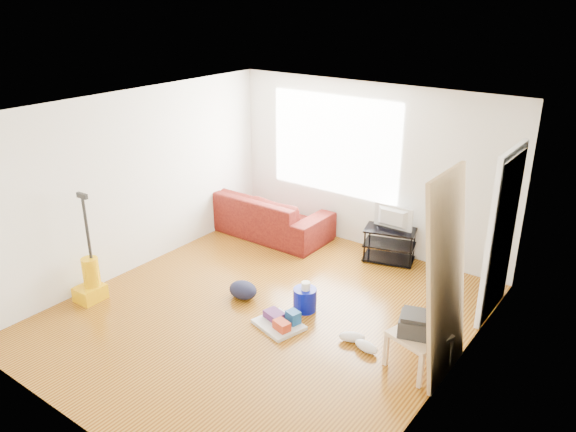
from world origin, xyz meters
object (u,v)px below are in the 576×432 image
Objects in this scene: bucket at (305,310)px; cleaning_tray at (281,322)px; tv_stand at (389,244)px; side_table at (419,339)px; vacuum at (90,281)px; sofa at (262,231)px; backpack at (243,297)px.

bucket is 0.48m from cleaning_tray.
side_table is (1.39, -2.10, 0.09)m from tv_stand.
bucket is at bearing 28.84° from vacuum.
cleaning_tray is at bearing -92.34° from bucket.
vacuum is (-2.33, -0.93, 0.20)m from cleaning_tray.
tv_stand is at bearing -172.92° from sofa.
side_table is 2.17× the size of bucket.
bucket is 2.75m from vacuum.
sofa is at bearing 80.76° from vacuum.
side_table reaches higher than sofa.
vacuum is at bearing -144.36° from tv_stand.
vacuum reaches higher than backpack.
side_table is 0.99× the size of cleaning_tray.
bucket is at bearing 19.91° from backpack.
cleaning_tray is at bearing -111.76° from tv_stand.
sofa is 2.21m from tv_stand.
bucket is at bearing 87.66° from cleaning_tray.
backpack is at bearing 179.59° from side_table.
tv_stand is at bearing 83.60° from bucket.
cleaning_tray is at bearing 19.72° from vacuum.
vacuum is (-2.35, -1.40, 0.26)m from bucket.
vacuum is (-3.95, -1.16, -0.09)m from side_table.
vacuum is (-1.54, -1.17, 0.26)m from backpack.
tv_stand is at bearing 123.58° from side_table.
vacuum is at bearing -163.67° from side_table.
bucket is 0.84m from backpack.
sofa is 2.53m from bucket.
sofa is 5.96× the size of backpack.
backpack is at bearing 35.46° from vacuum.
vacuum reaches higher than tv_stand.
backpack is (-2.41, 0.02, -0.35)m from side_table.
bucket is 0.74× the size of backpack.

